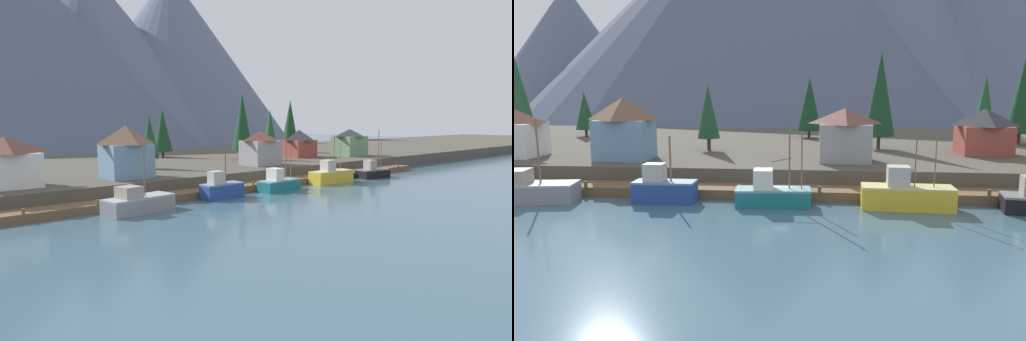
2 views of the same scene
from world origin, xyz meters
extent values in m
cube|color=#3D5B6B|center=(0.00, 20.00, -0.50)|extent=(400.00, 400.00, 1.00)
cube|color=brown|center=(0.00, 2.00, 0.50)|extent=(80.00, 4.00, 1.00)
cylinder|color=brown|center=(-20.00, 0.20, 0.80)|extent=(0.36, 0.36, 1.60)
cylinder|color=brown|center=(-12.00, 0.20, 0.80)|extent=(0.36, 0.36, 1.60)
cylinder|color=brown|center=(-4.00, 0.20, 0.80)|extent=(0.36, 0.36, 1.60)
cylinder|color=brown|center=(4.00, 0.20, 0.80)|extent=(0.36, 0.36, 1.60)
cylinder|color=brown|center=(12.00, 0.20, 0.80)|extent=(0.36, 0.36, 1.60)
cylinder|color=brown|center=(20.00, 0.20, 0.80)|extent=(0.36, 0.36, 1.60)
cube|color=#4C473D|center=(0.00, 32.00, 1.25)|extent=(400.00, 56.00, 2.50)
cone|color=slate|center=(-99.14, 144.53, 26.49)|extent=(72.66, 72.66, 52.97)
cone|color=#4C566B|center=(-19.21, 140.93, 44.83)|extent=(175.98, 175.98, 89.66)
cone|color=slate|center=(27.79, 138.89, 36.40)|extent=(118.77, 118.77, 72.81)
cone|color=slate|center=(65.74, 137.72, 38.78)|extent=(111.77, 111.77, 77.55)
cube|color=gray|center=(-24.15, -2.45, 0.84)|extent=(8.82, 4.54, 1.68)
cube|color=#9F9FA2|center=(-24.15, -2.45, 1.78)|extent=(8.82, 4.54, 0.20)
cube|color=gray|center=(-25.50, -2.68, 2.56)|extent=(2.69, 2.82, 1.36)
cylinder|color=brown|center=(-23.30, -2.31, 5.01)|extent=(0.18, 0.18, 6.27)
cube|color=navy|center=(-11.08, -1.35, 0.96)|extent=(6.04, 2.45, 1.92)
cube|color=#6C7DA2|center=(-11.08, -1.35, 2.02)|extent=(6.04, 2.45, 0.20)
cube|color=#B2AD9E|center=(-12.06, -1.36, 2.97)|extent=(1.98, 1.59, 1.70)
cylinder|color=brown|center=(-10.45, -1.34, 4.33)|extent=(0.18, 0.18, 4.42)
cube|color=#196B70|center=(-0.40, -1.73, 0.74)|extent=(7.27, 3.19, 1.49)
cube|color=#679496|center=(-0.40, -1.73, 1.59)|extent=(7.27, 3.19, 0.20)
cube|color=silver|center=(-1.35, -1.80, 2.60)|extent=(1.94, 2.24, 1.83)
cylinder|color=brown|center=(1.12, -1.62, 5.55)|extent=(0.15, 0.15, 7.72)
cylinder|color=brown|center=(2.27, -1.53, 4.36)|extent=(0.13, 0.13, 5.34)
cylinder|color=brown|center=(0.36, -1.67, 4.42)|extent=(1.91, 0.25, 0.49)
cube|color=gold|center=(12.02, -1.70, 0.98)|extent=(8.42, 3.11, 1.96)
cube|color=tan|center=(12.02, -1.70, 2.06)|extent=(8.42, 3.11, 0.20)
cube|color=#B2AD9E|center=(11.15, -1.66, 3.08)|extent=(2.04, 1.95, 1.84)
cylinder|color=brown|center=(12.64, -1.72, 5.21)|extent=(0.13, 0.13, 6.10)
cylinder|color=brown|center=(14.37, -1.79, 4.48)|extent=(0.11, 0.11, 4.64)
cube|color=#6689A8|center=(-19.63, 9.76, 4.91)|extent=(6.21, 5.32, 4.82)
pyramid|color=brown|center=(-19.63, 9.76, 8.66)|extent=(6.52, 5.59, 2.69)
cube|color=#9E4238|center=(25.45, 18.43, 4.38)|extent=(6.16, 5.34, 3.76)
pyramid|color=#2D2D33|center=(25.45, 18.43, 7.37)|extent=(6.46, 5.61, 2.24)
cube|color=gray|center=(6.96, 10.75, 4.73)|extent=(5.90, 5.26, 4.46)
pyramid|color=brown|center=(6.96, 10.75, 7.87)|extent=(6.20, 5.53, 1.81)
cylinder|color=#4C3823|center=(30.28, 32.89, 3.43)|extent=(0.50, 0.50, 1.86)
cone|color=#1E4C28|center=(30.28, 32.89, 8.77)|extent=(3.31, 3.31, 8.81)
cylinder|color=#4C3823|center=(34.86, 30.38, 3.39)|extent=(0.50, 0.50, 1.78)
cone|color=#14381E|center=(34.86, 30.38, 9.91)|extent=(4.23, 4.23, 11.26)
cylinder|color=#4C3823|center=(-41.10, 21.67, 3.35)|extent=(0.50, 0.50, 1.69)
cone|color=#1E4C28|center=(-41.10, 21.67, 10.13)|extent=(4.94, 4.94, 11.88)
cylinder|color=#4C3823|center=(12.47, 22.44, 3.47)|extent=(0.50, 0.50, 1.94)
cone|color=#14381E|center=(12.47, 22.44, 10.24)|extent=(4.34, 4.34, 11.61)
cylinder|color=#4C3823|center=(-11.21, 18.39, 3.39)|extent=(0.50, 0.50, 1.78)
cone|color=#194223|center=(-11.21, 18.39, 7.91)|extent=(3.10, 3.10, 7.27)
cylinder|color=#4C3823|center=(-38.08, 36.10, 3.14)|extent=(0.50, 0.50, 1.28)
cone|color=#194223|center=(-38.08, 36.10, 7.13)|extent=(3.47, 3.47, 6.71)
cylinder|color=#4C3823|center=(2.38, 37.49, 3.16)|extent=(0.50, 0.50, 1.31)
cone|color=#14381E|center=(2.38, 37.49, 8.41)|extent=(4.30, 4.30, 9.20)
camera|label=1|loc=(-49.26, -51.40, 10.95)|focal=32.38mm
camera|label=2|loc=(3.48, -44.37, 10.91)|focal=32.45mm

